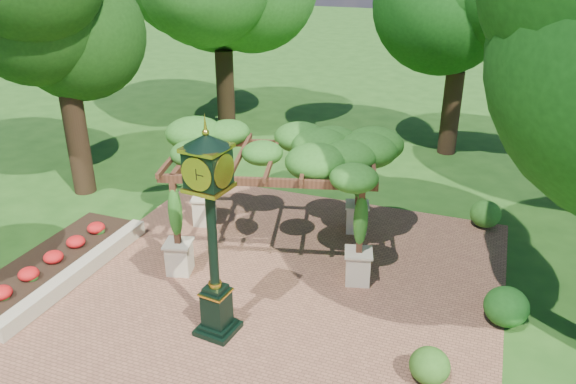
% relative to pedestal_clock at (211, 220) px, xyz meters
% --- Properties ---
extents(ground, '(120.00, 120.00, 0.00)m').
position_rel_pedestal_clock_xyz_m(ground, '(0.57, 0.11, -2.63)').
color(ground, '#1E4714').
rests_on(ground, ground).
extents(brick_plaza, '(10.00, 12.00, 0.04)m').
position_rel_pedestal_clock_xyz_m(brick_plaza, '(0.57, 1.11, -2.61)').
color(brick_plaza, brown).
rests_on(brick_plaza, ground).
extents(border_wall, '(0.35, 5.00, 0.40)m').
position_rel_pedestal_clock_xyz_m(border_wall, '(-4.03, 0.61, -2.43)').
color(border_wall, '#C6B793').
rests_on(border_wall, ground).
extents(flower_bed, '(1.50, 5.00, 0.36)m').
position_rel_pedestal_clock_xyz_m(flower_bed, '(-4.93, 0.61, -2.45)').
color(flower_bed, red).
rests_on(flower_bed, ground).
extents(pedestal_clock, '(0.96, 0.96, 4.39)m').
position_rel_pedestal_clock_xyz_m(pedestal_clock, '(0.00, 0.00, 0.00)').
color(pedestal_clock, black).
rests_on(pedestal_clock, brick_plaza).
extents(pergola, '(5.62, 4.28, 3.14)m').
position_rel_pedestal_clock_xyz_m(pergola, '(-0.16, 3.53, -0.05)').
color(pergola, beige).
rests_on(pergola, brick_plaza).
extents(sundial, '(0.66, 0.66, 0.97)m').
position_rel_pedestal_clock_xyz_m(sundial, '(0.74, 8.10, -2.20)').
color(sundial, gray).
rests_on(sundial, ground).
extents(shrub_front, '(0.98, 0.98, 0.67)m').
position_rel_pedestal_clock_xyz_m(shrub_front, '(4.29, 0.09, -2.25)').
color(shrub_front, '#2A5618').
rests_on(shrub_front, brick_plaza).
extents(shrub_mid, '(1.05, 1.05, 0.83)m').
position_rel_pedestal_clock_xyz_m(shrub_mid, '(5.55, 2.37, -2.17)').
color(shrub_mid, '#1B5317').
rests_on(shrub_mid, brick_plaza).
extents(shrub_back, '(0.90, 0.90, 0.76)m').
position_rel_pedestal_clock_xyz_m(shrub_back, '(4.92, 6.84, -2.21)').
color(shrub_back, '#29601B').
rests_on(shrub_back, brick_plaza).
extents(tree_west_near, '(4.91, 4.91, 8.58)m').
position_rel_pedestal_clock_xyz_m(tree_west_near, '(-7.33, 4.92, 3.27)').
color(tree_west_near, '#362315').
rests_on(tree_west_near, ground).
extents(tree_north, '(4.46, 4.46, 8.00)m').
position_rel_pedestal_clock_xyz_m(tree_north, '(3.24, 12.78, 2.86)').
color(tree_north, '#362215').
rests_on(tree_north, ground).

